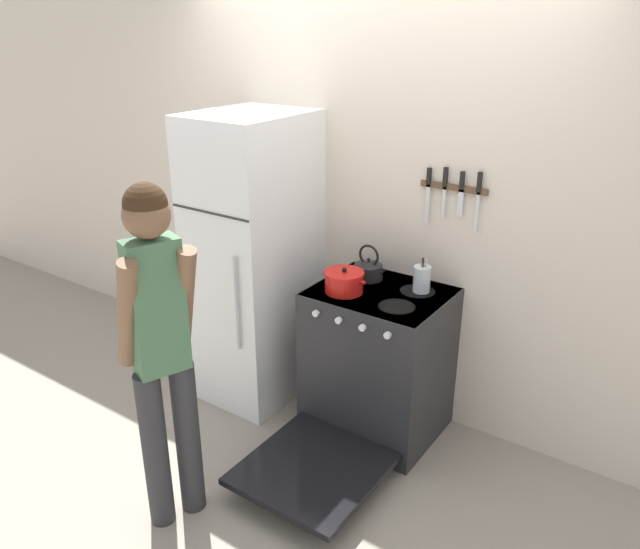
{
  "coord_description": "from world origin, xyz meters",
  "views": [
    {
      "loc": [
        1.82,
        -3.09,
        2.29
      ],
      "look_at": [
        -0.01,
        -0.45,
        0.97
      ],
      "focal_mm": 35.0,
      "sensor_mm": 36.0,
      "label": 1
    }
  ],
  "objects": [
    {
      "name": "wall_knife_strip",
      "position": [
        0.56,
        -0.02,
        1.45
      ],
      "size": [
        0.38,
        0.03,
        0.33
      ],
      "color": "brown"
    },
    {
      "name": "person",
      "position": [
        -0.15,
        -1.49,
        0.96
      ],
      "size": [
        0.35,
        0.4,
        1.69
      ],
      "rotation": [
        0.0,
        0.0,
        1.21
      ],
      "color": "#2D2D30",
      "rests_on": "ground_plane"
    },
    {
      "name": "stove_range",
      "position": [
        0.3,
        -0.34,
        0.44
      ],
      "size": [
        0.73,
        1.31,
        0.89
      ],
      "color": "#232326",
      "rests_on": "ground_plane"
    },
    {
      "name": "utensil_jar",
      "position": [
        0.48,
        -0.18,
        0.96
      ],
      "size": [
        0.09,
        0.09,
        0.21
      ],
      "color": "silver",
      "rests_on": "stove_range"
    },
    {
      "name": "refrigerator",
      "position": [
        -0.57,
        -0.36,
        0.9
      ],
      "size": [
        0.58,
        0.74,
        1.8
      ],
      "color": "white",
      "rests_on": "ground_plane"
    },
    {
      "name": "dutch_oven_pot",
      "position": [
        0.14,
        -0.42,
        0.95
      ],
      "size": [
        0.26,
        0.22,
        0.15
      ],
      "color": "red",
      "rests_on": "stove_range"
    },
    {
      "name": "ground_plane",
      "position": [
        0.0,
        0.0,
        0.0
      ],
      "size": [
        14.0,
        14.0,
        0.0
      ],
      "primitive_type": "plane",
      "color": "gray"
    },
    {
      "name": "wall_back",
      "position": [
        0.0,
        0.03,
        1.27
      ],
      "size": [
        10.0,
        0.06,
        2.55
      ],
      "color": "beige",
      "rests_on": "ground_plane"
    },
    {
      "name": "tea_kettle",
      "position": [
        0.15,
        -0.18,
        0.95
      ],
      "size": [
        0.21,
        0.17,
        0.21
      ],
      "color": "black",
      "rests_on": "stove_range"
    }
  ]
}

